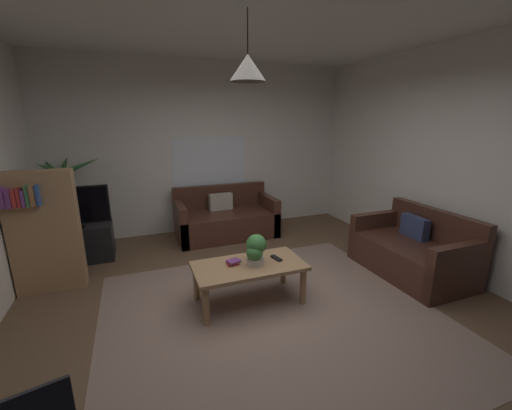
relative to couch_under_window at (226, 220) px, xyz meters
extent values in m
cube|color=brown|center=(-0.20, -2.26, -0.28)|extent=(5.09, 5.50, 0.02)
cube|color=gray|center=(-0.20, -2.46, -0.27)|extent=(3.31, 3.02, 0.01)
cube|color=silver|center=(-0.20, 0.52, 1.16)|extent=(5.21, 0.06, 2.87)
cube|color=silver|center=(2.38, -2.26, 1.16)|extent=(0.06, 5.50, 2.87)
cube|color=white|center=(-0.20, -2.26, 2.61)|extent=(5.09, 5.50, 0.02)
cube|color=white|center=(-0.11, 0.48, 0.83)|extent=(1.28, 0.01, 1.05)
cube|color=#47281E|center=(0.00, -0.04, -0.06)|extent=(1.63, 0.85, 0.42)
cube|color=#47281E|center=(0.00, 0.33, 0.35)|extent=(1.63, 0.12, 0.40)
cube|color=#47281E|center=(-0.76, -0.04, 0.05)|extent=(0.12, 0.85, 0.64)
cube|color=#47281E|center=(0.76, -0.04, 0.05)|extent=(0.12, 0.85, 0.64)
cube|color=#B7AD9E|center=(-0.04, 0.15, 0.29)|extent=(0.41, 0.15, 0.28)
cube|color=#47281E|center=(1.82, -2.20, -0.06)|extent=(0.85, 1.40, 0.42)
cube|color=#47281E|center=(2.19, -2.20, 0.35)|extent=(0.12, 1.40, 0.40)
cube|color=#47281E|center=(1.82, -1.56, 0.05)|extent=(0.85, 0.12, 0.64)
cube|color=#47281E|center=(1.82, -2.84, 0.05)|extent=(0.85, 0.12, 0.64)
cube|color=navy|center=(2.01, -2.05, 0.29)|extent=(0.15, 0.41, 0.28)
cube|color=#A87F56|center=(-0.33, -2.10, 0.15)|extent=(1.17, 0.60, 0.04)
cylinder|color=#A87F56|center=(-0.85, -2.34, -0.07)|extent=(0.07, 0.07, 0.41)
cylinder|color=#A87F56|center=(0.20, -2.34, -0.07)|extent=(0.07, 0.07, 0.41)
cylinder|color=#A87F56|center=(-0.85, -1.86, -0.07)|extent=(0.07, 0.07, 0.41)
cylinder|color=#A87F56|center=(0.20, -1.86, -0.07)|extent=(0.07, 0.07, 0.41)
cube|color=#B22D2D|center=(-0.49, -2.04, 0.19)|extent=(0.12, 0.09, 0.03)
cube|color=#72387F|center=(-0.48, -2.04, 0.21)|extent=(0.15, 0.14, 0.02)
cube|color=black|center=(0.00, -2.08, 0.18)|extent=(0.08, 0.17, 0.02)
cylinder|color=beige|center=(-0.27, -2.12, 0.21)|extent=(0.18, 0.18, 0.08)
sphere|color=#3D7F3D|center=(-0.28, -2.14, 0.31)|extent=(0.18, 0.18, 0.18)
sphere|color=#3D7F3D|center=(-0.25, -2.11, 0.39)|extent=(0.21, 0.21, 0.21)
cube|color=black|center=(-2.19, -0.26, -0.02)|extent=(0.90, 0.44, 0.50)
cube|color=black|center=(-2.19, -0.28, 0.54)|extent=(0.92, 0.05, 0.52)
cube|color=black|center=(-2.19, -0.31, 0.54)|extent=(0.88, 0.00, 0.48)
cube|color=black|center=(-2.19, -0.28, 0.25)|extent=(0.24, 0.16, 0.04)
cylinder|color=brown|center=(-2.35, 0.20, -0.12)|extent=(0.32, 0.32, 0.30)
cylinder|color=brown|center=(-2.35, 0.20, 0.47)|extent=(0.05, 0.05, 0.88)
cone|color=#2D6B33|center=(-2.09, 0.23, 1.00)|extent=(0.55, 0.18, 0.28)
cone|color=#2D6B33|center=(-2.31, 0.36, 1.01)|extent=(0.15, 0.39, 0.30)
cone|color=#2D6B33|center=(-2.50, 0.36, 0.98)|extent=(0.35, 0.43, 0.31)
cone|color=#2D6B33|center=(-2.48, 0.13, 0.99)|extent=(0.35, 0.25, 0.29)
cone|color=#2D6B33|center=(-2.29, 0.05, 1.00)|extent=(0.20, 0.35, 0.30)
cube|color=#A87F56|center=(-2.37, -1.01, 0.43)|extent=(0.70, 0.22, 1.40)
cube|color=#72387F|center=(-2.65, -1.13, 0.89)|extent=(0.04, 0.16, 0.22)
cube|color=#72387F|center=(-2.60, -1.13, 0.87)|extent=(0.05, 0.16, 0.19)
cube|color=#B22D2D|center=(-2.55, -1.13, 0.87)|extent=(0.04, 0.16, 0.18)
cube|color=#B22D2D|center=(-2.51, -1.13, 0.88)|extent=(0.03, 0.16, 0.20)
cube|color=#72387F|center=(-2.47, -1.13, 0.86)|extent=(0.03, 0.16, 0.18)
cube|color=#387247|center=(-2.44, -1.13, 0.89)|extent=(0.03, 0.16, 0.22)
cube|color=#99663F|center=(-2.39, -1.13, 0.88)|extent=(0.05, 0.16, 0.22)
cube|color=#2D4C8C|center=(-2.35, -1.13, 0.89)|extent=(0.03, 0.16, 0.22)
cylinder|color=black|center=(-0.33, -2.10, 2.41)|extent=(0.01, 0.01, 0.37)
cone|color=#4C4742|center=(-0.33, -2.10, 2.11)|extent=(0.34, 0.34, 0.23)
camera|label=1|loc=(-1.38, -5.04, 1.67)|focal=22.57mm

